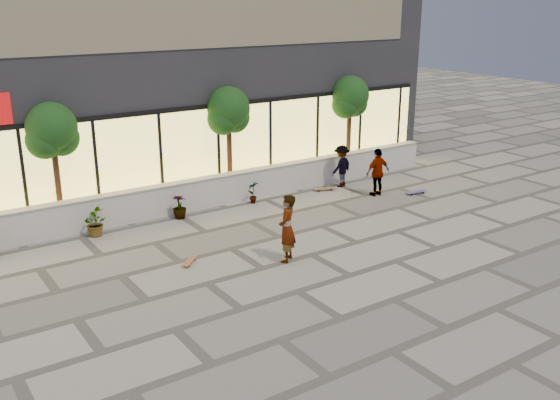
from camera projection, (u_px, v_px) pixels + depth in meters
ground at (298, 291)px, 15.19m from camera, size 80.00×80.00×0.00m
planter_wall at (175, 198)px, 20.54m from camera, size 22.00×0.42×1.04m
retail_building at (108, 68)px, 23.71m from camera, size 24.00×9.17×8.50m
shrub_c at (94, 223)px, 18.60m from camera, size 0.68×0.77×0.81m
shrub_d at (179, 206)px, 20.09m from camera, size 0.64×0.64×0.81m
shrub_e at (253, 192)px, 21.59m from camera, size 0.46×0.35×0.81m
tree_midwest at (52, 133)px, 18.47m from camera, size 1.60×1.50×3.92m
tree_mideast at (228, 113)px, 21.66m from camera, size 1.60×1.50×3.92m
tree_east at (350, 99)px, 24.59m from camera, size 1.60×1.50×3.92m
skater_center at (287, 228)px, 16.68m from camera, size 0.81×0.79×1.87m
skater_right_near at (378, 172)px, 22.28m from camera, size 1.02×0.44×1.74m
skater_right_far at (341, 166)px, 23.37m from camera, size 1.15×0.85×1.58m
skateboard_center at (189, 261)px, 16.76m from camera, size 0.64×0.62×0.09m
skateboard_right_near at (325, 189)px, 23.06m from camera, size 0.82×0.44×0.10m
skateboard_right_far at (416, 192)px, 22.67m from camera, size 0.88×0.35×0.10m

